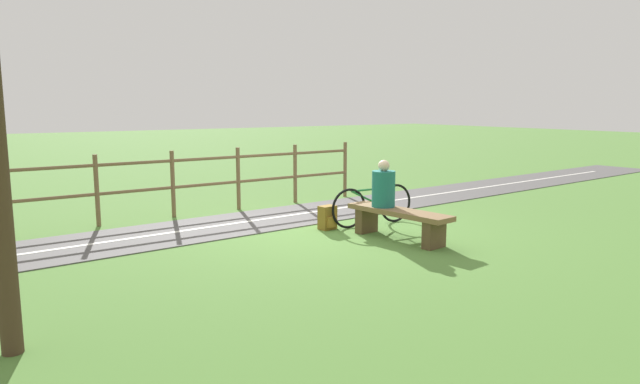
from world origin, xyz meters
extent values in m
plane|color=#548438|center=(0.00, 0.00, 0.00)|extent=(80.00, 80.00, 0.00)
cube|color=#565454|center=(1.08, 4.00, 0.01)|extent=(4.22, 36.04, 0.02)
cube|color=silver|center=(1.08, 4.00, 0.02)|extent=(2.21, 31.94, 0.00)
cube|color=brown|center=(-1.28, -0.46, 0.45)|extent=(1.93, 0.66, 0.08)
cube|color=brown|center=(-1.98, -0.55, 0.21)|extent=(0.21, 0.41, 0.41)
cube|color=brown|center=(-0.58, -0.38, 0.21)|extent=(0.21, 0.41, 0.41)
cylinder|color=#1E6B66|center=(-0.95, -0.42, 0.79)|extent=(0.42, 0.42, 0.59)
sphere|color=beige|center=(-0.95, -0.42, 1.16)|extent=(0.19, 0.19, 0.19)
torus|color=black|center=(-0.16, -0.32, 0.35)|extent=(0.07, 0.71, 0.71)
torus|color=black|center=(-0.21, -1.35, 0.35)|extent=(0.07, 0.71, 0.71)
cylinder|color=#237038|center=(-0.18, -0.83, 0.65)|extent=(0.07, 0.88, 0.04)
cylinder|color=#237038|center=(-0.18, -0.68, 0.50)|extent=(0.06, 0.64, 0.33)
cylinder|color=#237038|center=(-0.19, -0.99, 0.75)|extent=(0.03, 0.03, 0.20)
cube|color=black|center=(-0.19, -0.99, 0.86)|extent=(0.09, 0.20, 0.05)
cube|color=olive|center=(0.00, 0.03, 0.21)|extent=(0.24, 0.32, 0.41)
cube|color=#A57A2A|center=(-0.12, 0.01, 0.14)|extent=(0.07, 0.21, 0.19)
cylinder|color=brown|center=(2.67, -2.34, 0.64)|extent=(0.08, 0.08, 1.28)
cylinder|color=brown|center=(2.63, -0.94, 0.64)|extent=(0.08, 0.08, 1.28)
cylinder|color=brown|center=(2.58, 0.46, 0.64)|extent=(0.08, 0.08, 1.28)
cylinder|color=brown|center=(2.53, 1.86, 0.64)|extent=(0.08, 0.08, 1.28)
cylinder|color=brown|center=(2.49, 3.26, 0.64)|extent=(0.08, 0.08, 1.28)
cylinder|color=brown|center=(2.44, 4.66, 0.64)|extent=(0.08, 0.08, 1.28)
cylinder|color=brown|center=(2.47, 3.96, 1.09)|extent=(0.47, 12.60, 0.06)
cylinder|color=brown|center=(2.47, 3.96, 0.58)|extent=(0.47, 12.60, 0.06)
camera|label=1|loc=(-7.93, 5.57, 2.14)|focal=31.93mm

